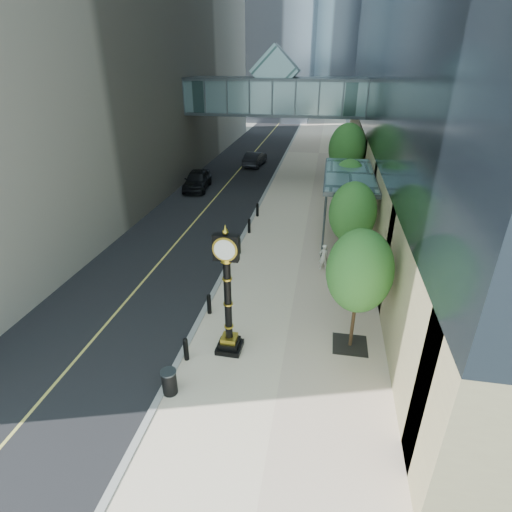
% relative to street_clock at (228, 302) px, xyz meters
% --- Properties ---
extents(ground, '(320.00, 320.00, 0.00)m').
position_rel_street_clock_xyz_m(ground, '(1.19, -1.88, -2.34)').
color(ground, gray).
rests_on(ground, ground).
extents(road, '(8.00, 180.00, 0.02)m').
position_rel_street_clock_xyz_m(road, '(-5.81, 38.12, -2.33)').
color(road, black).
rests_on(road, ground).
extents(sidewalk, '(8.00, 180.00, 0.06)m').
position_rel_street_clock_xyz_m(sidewalk, '(2.19, 38.12, -2.31)').
color(sidewalk, beige).
rests_on(sidewalk, ground).
extents(curb, '(0.25, 180.00, 0.07)m').
position_rel_street_clock_xyz_m(curb, '(-1.81, 38.12, -2.30)').
color(curb, gray).
rests_on(curb, ground).
extents(skywalk, '(17.00, 4.20, 5.80)m').
position_rel_street_clock_xyz_m(skywalk, '(-1.81, 26.12, 5.38)').
color(skywalk, slate).
rests_on(skywalk, ground).
extents(entrance_canopy, '(3.00, 8.00, 4.38)m').
position_rel_street_clock_xyz_m(entrance_canopy, '(4.67, 12.12, 1.86)').
color(entrance_canopy, '#383F44').
rests_on(entrance_canopy, ground).
extents(bollard_row, '(0.20, 16.20, 0.90)m').
position_rel_street_clock_xyz_m(bollard_row, '(-1.51, 7.12, -1.83)').
color(bollard_row, black).
rests_on(bollard_row, sidewalk).
extents(street_trees, '(2.96, 28.37, 6.07)m').
position_rel_street_clock_xyz_m(street_trees, '(4.79, 14.44, 1.28)').
color(street_trees, black).
rests_on(street_trees, sidewalk).
extents(street_clock, '(1.00, 1.00, 5.25)m').
position_rel_street_clock_xyz_m(street_clock, '(0.00, 0.00, 0.00)').
color(street_clock, black).
rests_on(street_clock, sidewalk).
extents(trash_bin, '(0.65, 0.65, 0.90)m').
position_rel_street_clock_xyz_m(trash_bin, '(-1.51, -2.62, -1.83)').
color(trash_bin, black).
rests_on(trash_bin, sidewalk).
extents(pedestrian, '(0.64, 0.55, 1.49)m').
position_rel_street_clock_xyz_m(pedestrian, '(3.50, 7.60, -1.53)').
color(pedestrian, beige).
rests_on(pedestrian, sidewalk).
extents(car_near, '(2.46, 5.09, 1.68)m').
position_rel_street_clock_xyz_m(car_near, '(-8.01, 21.06, -1.48)').
color(car_near, black).
rests_on(car_near, road).
extents(car_far, '(2.04, 4.72, 1.51)m').
position_rel_street_clock_xyz_m(car_far, '(-4.50, 30.63, -1.56)').
color(car_far, black).
rests_on(car_far, road).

